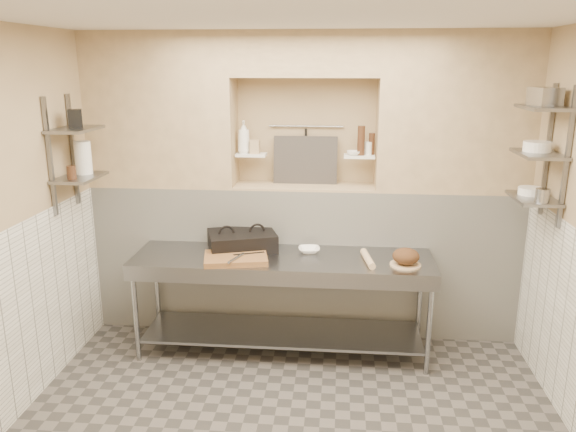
# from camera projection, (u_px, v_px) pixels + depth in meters

# --- Properties ---
(ceiling) EXTENTS (4.00, 3.90, 0.10)m
(ceiling) POSITION_uv_depth(u_px,v_px,m) (287.00, 4.00, 3.19)
(ceiling) COLOR silver
(ceiling) RESTS_ON ground
(wall_back) EXTENTS (4.00, 0.10, 2.80)m
(wall_back) POSITION_uv_depth(u_px,v_px,m) (306.00, 182.00, 5.49)
(wall_back) COLOR tan
(wall_back) RESTS_ON ground
(backwall_lower) EXTENTS (4.00, 0.40, 1.40)m
(backwall_lower) POSITION_uv_depth(u_px,v_px,m) (304.00, 258.00, 5.43)
(backwall_lower) COLOR white
(backwall_lower) RESTS_ON floor
(alcove_sill) EXTENTS (1.30, 0.40, 0.02)m
(alcove_sill) POSITION_uv_depth(u_px,v_px,m) (305.00, 186.00, 5.25)
(alcove_sill) COLOR tan
(alcove_sill) RESTS_ON backwall_lower
(backwall_pillar_left) EXTENTS (1.35, 0.40, 1.40)m
(backwall_pillar_left) POSITION_uv_depth(u_px,v_px,m) (162.00, 110.00, 5.18)
(backwall_pillar_left) COLOR tan
(backwall_pillar_left) RESTS_ON backwall_lower
(backwall_pillar_right) EXTENTS (1.35, 0.40, 1.40)m
(backwall_pillar_right) POSITION_uv_depth(u_px,v_px,m) (455.00, 113.00, 4.95)
(backwall_pillar_right) COLOR tan
(backwall_pillar_right) RESTS_ON backwall_lower
(backwall_header) EXTENTS (1.30, 0.40, 0.40)m
(backwall_header) POSITION_uv_depth(u_px,v_px,m) (306.00, 54.00, 4.93)
(backwall_header) COLOR tan
(backwall_header) RESTS_ON backwall_lower
(wainscot_left) EXTENTS (0.02, 3.90, 1.40)m
(wainscot_left) POSITION_uv_depth(u_px,v_px,m) (5.00, 332.00, 3.93)
(wainscot_left) COLOR white
(wainscot_left) RESTS_ON floor
(alcove_shelf_left) EXTENTS (0.28, 0.16, 0.02)m
(alcove_shelf_left) POSITION_uv_depth(u_px,v_px,m) (251.00, 155.00, 5.22)
(alcove_shelf_left) COLOR white
(alcove_shelf_left) RESTS_ON backwall_lower
(alcove_shelf_right) EXTENTS (0.28, 0.16, 0.02)m
(alcove_shelf_right) POSITION_uv_depth(u_px,v_px,m) (359.00, 156.00, 5.13)
(alcove_shelf_right) COLOR white
(alcove_shelf_right) RESTS_ON backwall_lower
(utensil_rail) EXTENTS (0.70, 0.02, 0.02)m
(utensil_rail) POSITION_uv_depth(u_px,v_px,m) (306.00, 126.00, 5.27)
(utensil_rail) COLOR gray
(utensil_rail) RESTS_ON wall_back
(hanging_steel) EXTENTS (0.02, 0.02, 0.30)m
(hanging_steel) POSITION_uv_depth(u_px,v_px,m) (306.00, 145.00, 5.29)
(hanging_steel) COLOR black
(hanging_steel) RESTS_ON utensil_rail
(splash_panel) EXTENTS (0.60, 0.08, 0.45)m
(splash_panel) POSITION_uv_depth(u_px,v_px,m) (305.00, 160.00, 5.28)
(splash_panel) COLOR #383330
(splash_panel) RESTS_ON alcove_sill
(shelf_rail_left_a) EXTENTS (0.03, 0.03, 0.95)m
(shelf_rail_left_a) POSITION_uv_depth(u_px,v_px,m) (73.00, 150.00, 4.84)
(shelf_rail_left_a) COLOR slate
(shelf_rail_left_a) RESTS_ON wall_left
(shelf_rail_left_b) EXTENTS (0.03, 0.03, 0.95)m
(shelf_rail_left_b) POSITION_uv_depth(u_px,v_px,m) (50.00, 157.00, 4.46)
(shelf_rail_left_b) COLOR slate
(shelf_rail_left_b) RESTS_ON wall_left
(wall_shelf_left_lower) EXTENTS (0.30, 0.50, 0.02)m
(wall_shelf_left_lower) POSITION_uv_depth(u_px,v_px,m) (80.00, 177.00, 4.69)
(wall_shelf_left_lower) COLOR slate
(wall_shelf_left_lower) RESTS_ON wall_left
(wall_shelf_left_upper) EXTENTS (0.30, 0.50, 0.03)m
(wall_shelf_left_upper) POSITION_uv_depth(u_px,v_px,m) (75.00, 129.00, 4.58)
(wall_shelf_left_upper) COLOR slate
(wall_shelf_left_upper) RESTS_ON wall_left
(shelf_rail_right_a) EXTENTS (0.03, 0.03, 1.05)m
(shelf_rail_right_a) POSITION_uv_depth(u_px,v_px,m) (548.00, 150.00, 4.48)
(shelf_rail_right_a) COLOR slate
(shelf_rail_right_a) RESTS_ON wall_right
(shelf_rail_right_b) EXTENTS (0.03, 0.03, 1.05)m
(shelf_rail_right_b) POSITION_uv_depth(u_px,v_px,m) (567.00, 159.00, 4.09)
(shelf_rail_right_b) COLOR slate
(shelf_rail_right_b) RESTS_ON wall_right
(wall_shelf_right_lower) EXTENTS (0.30, 0.50, 0.02)m
(wall_shelf_right_lower) POSITION_uv_depth(u_px,v_px,m) (533.00, 198.00, 4.39)
(wall_shelf_right_lower) COLOR slate
(wall_shelf_right_lower) RESTS_ON wall_right
(wall_shelf_right_mid) EXTENTS (0.30, 0.50, 0.02)m
(wall_shelf_right_mid) POSITION_uv_depth(u_px,v_px,m) (539.00, 154.00, 4.30)
(wall_shelf_right_mid) COLOR slate
(wall_shelf_right_mid) RESTS_ON wall_right
(wall_shelf_right_upper) EXTENTS (0.30, 0.50, 0.03)m
(wall_shelf_right_upper) POSITION_uv_depth(u_px,v_px,m) (544.00, 108.00, 4.20)
(wall_shelf_right_upper) COLOR slate
(wall_shelf_right_upper) RESTS_ON wall_right
(prep_table) EXTENTS (2.60, 0.70, 0.90)m
(prep_table) POSITION_uv_depth(u_px,v_px,m) (282.00, 285.00, 4.92)
(prep_table) COLOR gray
(prep_table) RESTS_ON floor
(panini_press) EXTENTS (0.69, 0.59, 0.16)m
(panini_press) POSITION_uv_depth(u_px,v_px,m) (242.00, 241.00, 5.04)
(panini_press) COLOR black
(panini_press) RESTS_ON prep_table
(cutting_board) EXTENTS (0.59, 0.47, 0.05)m
(cutting_board) POSITION_uv_depth(u_px,v_px,m) (236.00, 258.00, 4.76)
(cutting_board) COLOR brown
(cutting_board) RESTS_ON prep_table
(knife_blade) EXTENTS (0.26, 0.13, 0.01)m
(knife_blade) POSITION_uv_depth(u_px,v_px,m) (249.00, 254.00, 4.80)
(knife_blade) COLOR gray
(knife_blade) RESTS_ON cutting_board
(tongs) EXTENTS (0.10, 0.24, 0.02)m
(tongs) POSITION_uv_depth(u_px,v_px,m) (236.00, 258.00, 4.66)
(tongs) COLOR gray
(tongs) RESTS_ON cutting_board
(mixing_bowl) EXTENTS (0.21, 0.21, 0.05)m
(mixing_bowl) POSITION_uv_depth(u_px,v_px,m) (309.00, 250.00, 4.97)
(mixing_bowl) COLOR white
(mixing_bowl) RESTS_ON prep_table
(rolling_pin) EXTENTS (0.12, 0.39, 0.06)m
(rolling_pin) POSITION_uv_depth(u_px,v_px,m) (368.00, 259.00, 4.73)
(rolling_pin) COLOR #D9B180
(rolling_pin) RESTS_ON prep_table
(bread_board) EXTENTS (0.26, 0.26, 0.01)m
(bread_board) POSITION_uv_depth(u_px,v_px,m) (405.00, 265.00, 4.65)
(bread_board) COLOR #D9B180
(bread_board) RESTS_ON prep_table
(bread_loaf) EXTENTS (0.22, 0.22, 0.13)m
(bread_loaf) POSITION_uv_depth(u_px,v_px,m) (406.00, 256.00, 4.63)
(bread_loaf) COLOR #4C2D19
(bread_loaf) RESTS_ON bread_board
(bottle_soap) EXTENTS (0.12, 0.12, 0.30)m
(bottle_soap) POSITION_uv_depth(u_px,v_px,m) (244.00, 137.00, 5.18)
(bottle_soap) COLOR white
(bottle_soap) RESTS_ON alcove_shelf_left
(jar_alcove) EXTENTS (0.08, 0.08, 0.13)m
(jar_alcove) POSITION_uv_depth(u_px,v_px,m) (255.00, 147.00, 5.19)
(jar_alcove) COLOR tan
(jar_alcove) RESTS_ON alcove_shelf_left
(bowl_alcove) EXTENTS (0.15, 0.15, 0.04)m
(bowl_alcove) POSITION_uv_depth(u_px,v_px,m) (353.00, 153.00, 5.11)
(bowl_alcove) COLOR white
(bowl_alcove) RESTS_ON alcove_shelf_right
(condiment_a) EXTENTS (0.05, 0.05, 0.20)m
(condiment_a) POSITION_uv_depth(u_px,v_px,m) (372.00, 144.00, 5.12)
(condiment_a) COLOR #3D2315
(condiment_a) RESTS_ON alcove_shelf_right
(condiment_b) EXTENTS (0.07, 0.07, 0.27)m
(condiment_b) POSITION_uv_depth(u_px,v_px,m) (361.00, 141.00, 5.07)
(condiment_b) COLOR #3D2315
(condiment_b) RESTS_ON alcove_shelf_right
(condiment_c) EXTENTS (0.07, 0.07, 0.12)m
(condiment_c) POSITION_uv_depth(u_px,v_px,m) (368.00, 148.00, 5.12)
(condiment_c) COLOR white
(condiment_c) RESTS_ON alcove_shelf_right
(jug_left) EXTENTS (0.14, 0.14, 0.28)m
(jug_left) POSITION_uv_depth(u_px,v_px,m) (83.00, 158.00, 4.74)
(jug_left) COLOR white
(jug_left) RESTS_ON wall_shelf_left_lower
(jar_left) EXTENTS (0.07, 0.07, 0.11)m
(jar_left) POSITION_uv_depth(u_px,v_px,m) (71.00, 173.00, 4.54)
(jar_left) COLOR #3D2315
(jar_left) RESTS_ON wall_shelf_left_lower
(box_left_upper) EXTENTS (0.14, 0.14, 0.15)m
(box_left_upper) POSITION_uv_depth(u_px,v_px,m) (75.00, 118.00, 4.58)
(box_left_upper) COLOR black
(box_left_upper) RESTS_ON wall_shelf_left_upper
(bowl_right) EXTENTS (0.19, 0.19, 0.06)m
(bowl_right) POSITION_uv_depth(u_px,v_px,m) (531.00, 191.00, 4.45)
(bowl_right) COLOR white
(bowl_right) RESTS_ON wall_shelf_right_lower
(canister_right) EXTENTS (0.11, 0.11, 0.11)m
(canister_right) POSITION_uv_depth(u_px,v_px,m) (542.00, 196.00, 4.19)
(canister_right) COLOR gray
(canister_right) RESTS_ON wall_shelf_right_lower
(bowl_right_mid) EXTENTS (0.21, 0.21, 0.08)m
(bowl_right_mid) POSITION_uv_depth(u_px,v_px,m) (537.00, 146.00, 4.33)
(bowl_right_mid) COLOR white
(bowl_right_mid) RESTS_ON wall_shelf_right_mid
(basket_right) EXTENTS (0.22, 0.25, 0.14)m
(basket_right) POSITION_uv_depth(u_px,v_px,m) (545.00, 97.00, 4.19)
(basket_right) COLOR gray
(basket_right) RESTS_ON wall_shelf_right_upper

